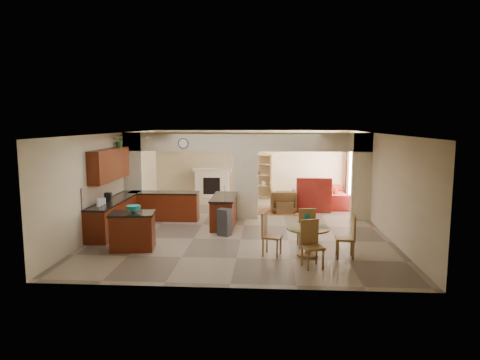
# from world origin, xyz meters

# --- Properties ---
(floor) EXTENTS (10.00, 10.00, 0.00)m
(floor) POSITION_xyz_m (0.00, 0.00, 0.00)
(floor) COLOR #84735B
(floor) RESTS_ON ground
(ceiling) EXTENTS (10.00, 10.00, 0.00)m
(ceiling) POSITION_xyz_m (0.00, 0.00, 2.80)
(ceiling) COLOR white
(ceiling) RESTS_ON wall_back
(wall_back) EXTENTS (8.00, 0.00, 8.00)m
(wall_back) POSITION_xyz_m (0.00, 5.00, 1.40)
(wall_back) COLOR #BEAD8B
(wall_back) RESTS_ON floor
(wall_front) EXTENTS (8.00, 0.00, 8.00)m
(wall_front) POSITION_xyz_m (0.00, -5.00, 1.40)
(wall_front) COLOR #BEAD8B
(wall_front) RESTS_ON floor
(wall_left) EXTENTS (0.00, 10.00, 10.00)m
(wall_left) POSITION_xyz_m (-4.00, 0.00, 1.40)
(wall_left) COLOR #BEAD8B
(wall_left) RESTS_ON floor
(wall_right) EXTENTS (0.00, 10.00, 10.00)m
(wall_right) POSITION_xyz_m (4.00, 0.00, 1.40)
(wall_right) COLOR #BEAD8B
(wall_right) RESTS_ON floor
(partition_left_pier) EXTENTS (0.60, 0.25, 2.80)m
(partition_left_pier) POSITION_xyz_m (-3.70, 1.00, 1.40)
(partition_left_pier) COLOR #BEAD8B
(partition_left_pier) RESTS_ON floor
(partition_center_pier) EXTENTS (0.80, 0.25, 2.20)m
(partition_center_pier) POSITION_xyz_m (0.00, 1.00, 1.10)
(partition_center_pier) COLOR #BEAD8B
(partition_center_pier) RESTS_ON floor
(partition_right_pier) EXTENTS (0.60, 0.25, 2.80)m
(partition_right_pier) POSITION_xyz_m (3.70, 1.00, 1.40)
(partition_right_pier) COLOR #BEAD8B
(partition_right_pier) RESTS_ON floor
(partition_header) EXTENTS (8.00, 0.25, 0.60)m
(partition_header) POSITION_xyz_m (0.00, 1.00, 2.50)
(partition_header) COLOR #BEAD8B
(partition_header) RESTS_ON partition_center_pier
(kitchen_counter) EXTENTS (2.52, 3.29, 1.48)m
(kitchen_counter) POSITION_xyz_m (-3.26, -0.25, 0.46)
(kitchen_counter) COLOR #430A07
(kitchen_counter) RESTS_ON floor
(upper_cabinets) EXTENTS (0.35, 2.40, 0.90)m
(upper_cabinets) POSITION_xyz_m (-3.82, -0.80, 1.92)
(upper_cabinets) COLOR #430A07
(upper_cabinets) RESTS_ON wall_left
(peninsula) EXTENTS (0.70, 1.85, 0.91)m
(peninsula) POSITION_xyz_m (-0.60, -0.11, 0.46)
(peninsula) COLOR #430A07
(peninsula) RESTS_ON floor
(wall_clock) EXTENTS (0.34, 0.03, 0.34)m
(wall_clock) POSITION_xyz_m (-2.00, 0.85, 2.45)
(wall_clock) COLOR #482C18
(wall_clock) RESTS_ON partition_header
(rug) EXTENTS (1.60, 1.30, 0.01)m
(rug) POSITION_xyz_m (1.20, 2.10, 0.01)
(rug) COLOR brown
(rug) RESTS_ON floor
(fireplace) EXTENTS (1.60, 0.35, 1.20)m
(fireplace) POSITION_xyz_m (-1.60, 4.83, 0.61)
(fireplace) COLOR silver
(fireplace) RESTS_ON floor
(shelving_unit) EXTENTS (1.00, 0.32, 1.80)m
(shelving_unit) POSITION_xyz_m (0.35, 4.82, 0.90)
(shelving_unit) COLOR #A27637
(shelving_unit) RESTS_ON floor
(window_a) EXTENTS (0.02, 0.90, 1.90)m
(window_a) POSITION_xyz_m (3.97, 2.30, 1.20)
(window_a) COLOR white
(window_a) RESTS_ON wall_right
(window_b) EXTENTS (0.02, 0.90, 1.90)m
(window_b) POSITION_xyz_m (3.97, 4.00, 1.20)
(window_b) COLOR white
(window_b) RESTS_ON wall_right
(glazed_door) EXTENTS (0.02, 0.70, 2.10)m
(glazed_door) POSITION_xyz_m (3.97, 3.15, 1.05)
(glazed_door) COLOR white
(glazed_door) RESTS_ON wall_right
(drape_a_left) EXTENTS (0.10, 0.28, 2.30)m
(drape_a_left) POSITION_xyz_m (3.93, 1.70, 1.20)
(drape_a_left) COLOR #42211A
(drape_a_left) RESTS_ON wall_right
(drape_a_right) EXTENTS (0.10, 0.28, 2.30)m
(drape_a_right) POSITION_xyz_m (3.93, 2.90, 1.20)
(drape_a_right) COLOR #42211A
(drape_a_right) RESTS_ON wall_right
(drape_b_left) EXTENTS (0.10, 0.28, 2.30)m
(drape_b_left) POSITION_xyz_m (3.93, 3.40, 1.20)
(drape_b_left) COLOR #42211A
(drape_b_left) RESTS_ON wall_right
(drape_b_right) EXTENTS (0.10, 0.28, 2.30)m
(drape_b_right) POSITION_xyz_m (3.93, 4.60, 1.20)
(drape_b_right) COLOR #42211A
(drape_b_right) RESTS_ON wall_right
(ceiling_fan) EXTENTS (1.00, 1.00, 0.10)m
(ceiling_fan) POSITION_xyz_m (1.50, 3.00, 2.56)
(ceiling_fan) COLOR white
(ceiling_fan) RESTS_ON ceiling
(kitchen_island) EXTENTS (1.16, 0.90, 0.92)m
(kitchen_island) POSITION_xyz_m (-2.60, -2.65, 0.47)
(kitchen_island) COLOR #430A07
(kitchen_island) RESTS_ON floor
(teal_bowl) EXTENTS (0.35, 0.35, 0.16)m
(teal_bowl) POSITION_xyz_m (-2.59, -2.58, 1.01)
(teal_bowl) COLOR teal
(teal_bowl) RESTS_ON kitchen_island
(trash_can) EXTENTS (0.41, 0.39, 0.69)m
(trash_can) POSITION_xyz_m (-0.47, -1.22, 0.35)
(trash_can) COLOR #2C2D2F
(trash_can) RESTS_ON floor
(dining_table) EXTENTS (1.00, 1.00, 0.68)m
(dining_table) POSITION_xyz_m (1.67, -2.92, 0.46)
(dining_table) COLOR #A27637
(dining_table) RESTS_ON floor
(fruit_bowl) EXTENTS (0.29, 0.29, 0.15)m
(fruit_bowl) POSITION_xyz_m (1.71, -2.89, 0.76)
(fruit_bowl) COLOR #8FC229
(fruit_bowl) RESTS_ON dining_table
(sofa) EXTENTS (2.85, 1.26, 0.81)m
(sofa) POSITION_xyz_m (3.30, 3.60, 0.41)
(sofa) COLOR maroon
(sofa) RESTS_ON floor
(chaise) EXTENTS (1.25, 1.04, 0.49)m
(chaise) POSITION_xyz_m (2.33, 2.42, 0.24)
(chaise) COLOR maroon
(chaise) RESTS_ON floor
(armchair) EXTENTS (0.89, 0.91, 0.79)m
(armchair) POSITION_xyz_m (1.26, 2.05, 0.40)
(armchair) COLOR maroon
(armchair) RESTS_ON floor
(ottoman) EXTENTS (0.66, 0.66, 0.42)m
(ottoman) POSITION_xyz_m (1.28, 1.83, 0.21)
(ottoman) COLOR maroon
(ottoman) RESTS_ON floor
(plant) EXTENTS (0.37, 0.34, 0.38)m
(plant) POSITION_xyz_m (-3.82, 0.08, 2.56)
(plant) COLOR #1E5215
(plant) RESTS_ON upper_cabinets
(chair_north) EXTENTS (0.45, 0.45, 1.02)m
(chair_north) POSITION_xyz_m (1.68, -2.26, 0.55)
(chair_north) COLOR #A27637
(chair_north) RESTS_ON floor
(chair_east) EXTENTS (0.45, 0.45, 1.02)m
(chair_east) POSITION_xyz_m (2.60, -3.00, 0.55)
(chair_east) COLOR #A27637
(chair_east) RESTS_ON floor
(chair_south) EXTENTS (0.53, 0.53, 1.02)m
(chair_south) POSITION_xyz_m (1.66, -3.66, 0.55)
(chair_south) COLOR #A27637
(chair_south) RESTS_ON floor
(chair_west) EXTENTS (0.51, 0.51, 1.02)m
(chair_west) POSITION_xyz_m (0.74, -2.91, 0.55)
(chair_west) COLOR #A27637
(chair_west) RESTS_ON floor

